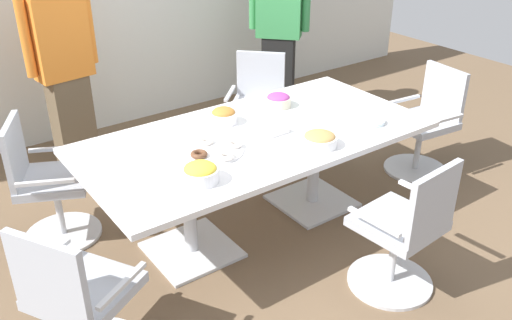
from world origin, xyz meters
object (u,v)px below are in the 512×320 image
object	(u,v)px
conference_table	(256,150)
office_chair_2	(47,188)
office_chair_1	(258,111)
office_chair_3	(80,305)
plate_stack	(370,121)
snack_bowl_candy_mix	(278,100)
office_chair_0	(426,127)
napkin_pile	(272,128)
snack_bowl_cookies	(320,139)
office_chair_4	(404,234)
person_standing_1	(279,28)
donut_platter	(216,150)
snack_bowl_pretzels	(224,116)
person_standing_0	(64,67)
snack_bowl_chips_yellow	(200,173)

from	to	relation	value
conference_table	office_chair_2	xyz separation A→B (m)	(-1.26, 0.74, -0.22)
office_chair_1	office_chair_3	world-z (taller)	same
plate_stack	snack_bowl_candy_mix	bearing A→B (deg)	118.25
office_chair_0	napkin_pile	world-z (taller)	office_chair_0
napkin_pile	snack_bowl_cookies	bearing A→B (deg)	-71.08
napkin_pile	office_chair_4	bearing A→B (deg)	-78.76
office_chair_1	plate_stack	distance (m)	1.36
office_chair_1	snack_bowl_candy_mix	size ratio (longest dim) A/B	4.64
office_chair_1	snack_bowl_cookies	size ratio (longest dim) A/B	3.91
person_standing_1	snack_bowl_cookies	xyz separation A→B (m)	(-1.18, -1.95, -0.14)
snack_bowl_candy_mix	napkin_pile	world-z (taller)	snack_bowl_candy_mix
donut_platter	plate_stack	xyz separation A→B (m)	(1.14, -0.25, -0.00)
conference_table	snack_bowl_pretzels	xyz separation A→B (m)	(-0.08, 0.29, 0.18)
person_standing_0	snack_bowl_candy_mix	bearing A→B (deg)	123.43
person_standing_1	snack_bowl_pretzels	size ratio (longest dim) A/B	9.50
office_chair_3	person_standing_1	world-z (taller)	person_standing_1
office_chair_0	office_chair_3	distance (m)	3.21
snack_bowl_pretzels	napkin_pile	distance (m)	0.37
conference_table	office_chair_4	distance (m)	1.15
snack_bowl_pretzels	napkin_pile	size ratio (longest dim) A/B	1.07
office_chair_0	person_standing_0	xyz separation A→B (m)	(-2.43, 1.79, 0.52)
office_chair_4	snack_bowl_chips_yellow	bearing A→B (deg)	137.20
conference_table	office_chair_2	bearing A→B (deg)	149.54
snack_bowl_chips_yellow	snack_bowl_candy_mix	bearing A→B (deg)	31.03
office_chair_4	donut_platter	size ratio (longest dim) A/B	2.48
person_standing_1	snack_bowl_candy_mix	distance (m)	1.59
snack_bowl_candy_mix	snack_bowl_cookies	size ratio (longest dim) A/B	0.84
office_chair_1	donut_platter	size ratio (longest dim) A/B	2.48
person_standing_0	snack_bowl_chips_yellow	distance (m)	2.00
plate_stack	napkin_pile	size ratio (longest dim) A/B	1.16
person_standing_0	snack_bowl_chips_yellow	xyz separation A→B (m)	(0.10, -1.99, -0.12)
office_chair_0	snack_bowl_cookies	world-z (taller)	office_chair_0
conference_table	snack_bowl_chips_yellow	distance (m)	0.74
donut_platter	plate_stack	bearing A→B (deg)	-12.46
office_chair_2	snack_bowl_cookies	bearing A→B (deg)	78.48
office_chair_1	plate_stack	size ratio (longest dim) A/B	4.43
office_chair_0	napkin_pile	xyz separation A→B (m)	(-1.58, 0.10, 0.37)
person_standing_0	napkin_pile	distance (m)	1.89
office_chair_0	office_chair_3	size ratio (longest dim) A/B	1.00
office_chair_1	donut_platter	distance (m)	1.57
office_chair_4	snack_bowl_candy_mix	size ratio (longest dim) A/B	4.64
snack_bowl_pretzels	donut_platter	size ratio (longest dim) A/B	0.52
conference_table	snack_bowl_chips_yellow	xyz separation A→B (m)	(-0.64, -0.34, 0.18)
office_chair_0	donut_platter	bearing A→B (deg)	94.53
office_chair_1	office_chair_4	xyz separation A→B (m)	(-0.41, -2.07, 0.00)
snack_bowl_cookies	snack_bowl_chips_yellow	size ratio (longest dim) A/B	1.07
snack_bowl_candy_mix	donut_platter	distance (m)	0.89
person_standing_1	office_chair_2	bearing A→B (deg)	64.12
snack_bowl_cookies	office_chair_3	bearing A→B (deg)	-175.05
person_standing_1	napkin_pile	xyz separation A→B (m)	(-1.30, -1.59, -0.17)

